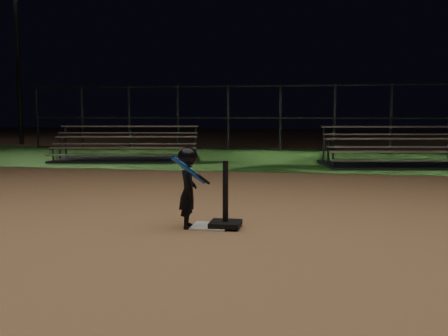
# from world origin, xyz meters

# --- Properties ---
(ground) EXTENTS (80.00, 80.00, 0.00)m
(ground) POSITION_xyz_m (0.00, 0.00, 0.00)
(ground) COLOR #9C6D46
(ground) RESTS_ON ground
(grass_strip) EXTENTS (60.00, 8.00, 0.01)m
(grass_strip) POSITION_xyz_m (0.00, 10.00, 0.01)
(grass_strip) COLOR #225019
(grass_strip) RESTS_ON ground
(home_plate) EXTENTS (0.45, 0.45, 0.02)m
(home_plate) POSITION_xyz_m (0.00, 0.00, 0.01)
(home_plate) COLOR beige
(home_plate) RESTS_ON ground
(batting_tee) EXTENTS (0.38, 0.38, 0.83)m
(batting_tee) POSITION_xyz_m (0.20, -0.01, 0.18)
(batting_tee) COLOR black
(batting_tee) RESTS_ON home_plate
(child_batter) EXTENTS (0.41, 0.55, 1.03)m
(child_batter) POSITION_xyz_m (-0.26, -0.08, 0.55)
(child_batter) COLOR black
(child_batter) RESTS_ON ground
(bleacher_left) EXTENTS (4.57, 2.80, 1.05)m
(bleacher_left) POSITION_xyz_m (-4.32, 8.34, 0.22)
(bleacher_left) COLOR silver
(bleacher_left) RESTS_ON ground
(bleacher_right) EXTENTS (4.71, 2.90, 1.08)m
(bleacher_right) POSITION_xyz_m (3.74, 8.12, 0.22)
(bleacher_right) COLOR silver
(bleacher_right) RESTS_ON ground
(backstop_fence) EXTENTS (20.08, 0.08, 2.50)m
(backstop_fence) POSITION_xyz_m (0.00, 13.00, 1.25)
(backstop_fence) COLOR #38383D
(backstop_fence) RESTS_ON ground
(light_pole_left) EXTENTS (0.90, 0.53, 8.30)m
(light_pole_left) POSITION_xyz_m (-12.00, 14.94, 4.95)
(light_pole_left) COLOR #2D2D30
(light_pole_left) RESTS_ON ground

